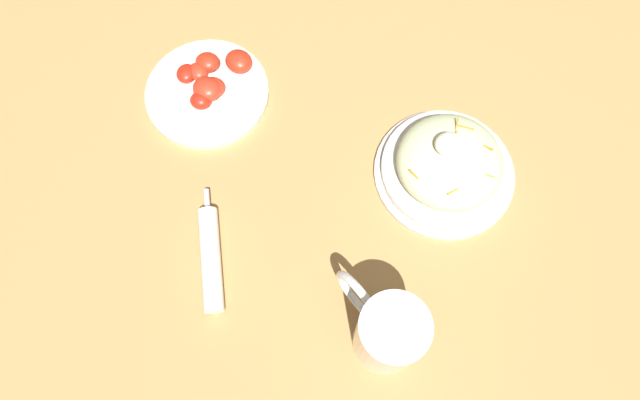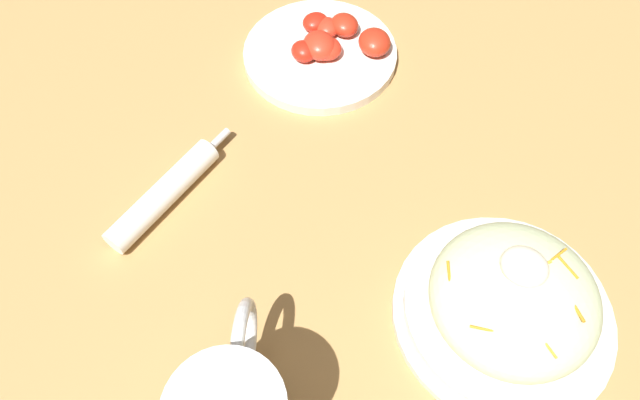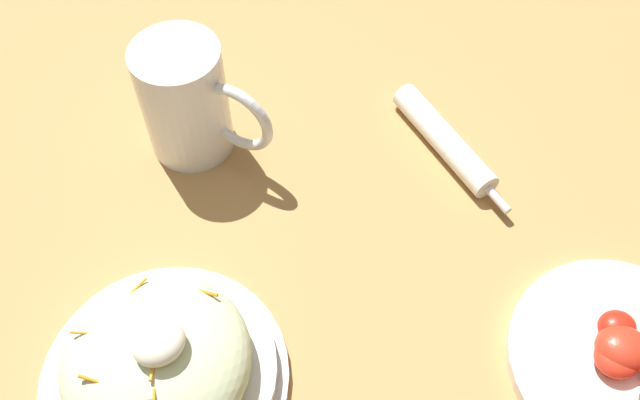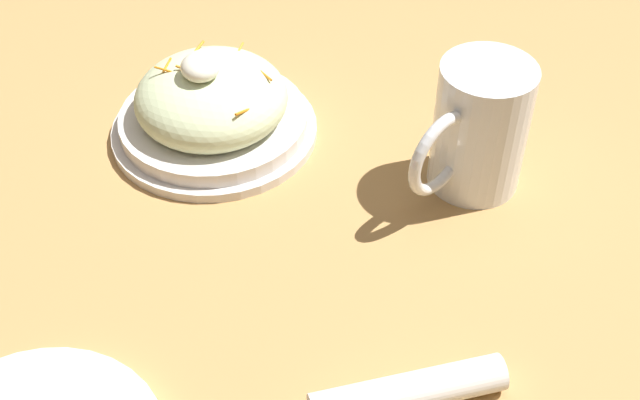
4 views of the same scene
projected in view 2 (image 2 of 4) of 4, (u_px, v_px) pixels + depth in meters
name	position (u px, v px, depth m)	size (l,w,h in m)	color
ground_plane	(375.00, 232.00, 0.68)	(1.43, 1.43, 0.00)	#B2844C
salad_plate	(510.00, 303.00, 0.60)	(0.24, 0.24, 0.11)	silver
napkin_roll	(164.00, 193.00, 0.69)	(0.04, 0.20, 0.03)	white
tomato_plate	(324.00, 50.00, 0.83)	(0.22, 0.22, 0.05)	white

